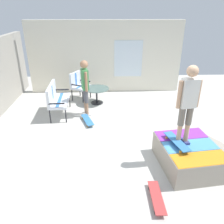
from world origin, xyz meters
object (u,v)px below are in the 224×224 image
object	(u,v)px
skateboard_by_bench	(87,120)
patio_table	(97,93)
person_skater	(188,100)
skateboard_spare	(157,197)
skate_ramp	(190,155)
person_watching	(85,84)
patio_chair_near_house	(78,83)
patio_bench	(56,97)
skateboard_on_ramp	(177,141)

from	to	relation	value
skateboard_by_bench	patio_table	bearing A→B (deg)	-9.60
person_skater	skateboard_spare	xyz separation A→B (m)	(-1.08, 0.74, -1.44)
skate_ramp	person_watching	world-z (taller)	person_watching
patio_chair_near_house	patio_table	world-z (taller)	patio_chair_near_house
patio_table	person_skater	world-z (taller)	person_skater
patio_chair_near_house	person_watching	bearing A→B (deg)	-165.06
skate_ramp	patio_bench	distance (m)	4.35
patio_bench	skateboard_spare	xyz separation A→B (m)	(-3.69, -2.46, -0.53)
patio_chair_near_house	skateboard_by_bench	size ratio (longest dim) A/B	1.24
patio_table	skateboard_by_bench	bearing A→B (deg)	170.40
person_skater	skateboard_by_bench	world-z (taller)	person_skater
skateboard_spare	patio_chair_near_house	bearing A→B (deg)	20.43
patio_chair_near_house	patio_bench	bearing A→B (deg)	157.57
patio_table	patio_chair_near_house	bearing A→B (deg)	56.20
patio_bench	skateboard_spare	bearing A→B (deg)	-146.35
patio_table	person_watching	distance (m)	1.22
skateboard_by_bench	skateboard_spare	xyz separation A→B (m)	(-3.09, -1.44, 0.00)
patio_bench	person_watching	xyz separation A→B (m)	(-0.07, -0.95, 0.44)
skateboard_by_bench	skateboard_spare	world-z (taller)	same
person_skater	skateboard_by_bench	size ratio (longest dim) A/B	2.07
skate_ramp	skateboard_spare	size ratio (longest dim) A/B	2.52
person_watching	skateboard_spare	world-z (taller)	person_watching
patio_table	person_skater	distance (m)	4.17
person_watching	skateboard_by_bench	xyz separation A→B (m)	(-0.52, -0.06, -0.97)
skate_ramp	patio_chair_near_house	size ratio (longest dim) A/B	1.98
patio_chair_near_house	skateboard_spare	xyz separation A→B (m)	(-5.06, -1.89, -0.53)
person_skater	patio_chair_near_house	bearing A→B (deg)	33.39
person_watching	skateboard_by_bench	size ratio (longest dim) A/B	2.17
patio_table	skateboard_spare	size ratio (longest dim) A/B	1.12
skate_ramp	person_watching	size ratio (longest dim) A/B	1.13
skateboard_on_ramp	skate_ramp	bearing A→B (deg)	-94.01
skate_ramp	skateboard_spare	bearing A→B (deg)	136.38
skateboard_by_bench	skateboard_on_ramp	distance (m)	2.98
patio_table	person_skater	size ratio (longest dim) A/B	0.53
patio_bench	patio_chair_near_house	distance (m)	1.49
skateboard_spare	skateboard_on_ramp	world-z (taller)	skateboard_on_ramp
patio_chair_near_house	person_watching	world-z (taller)	person_watching
patio_bench	skateboard_on_ramp	distance (m)	4.07
patio_chair_near_house	skateboard_spare	world-z (taller)	patio_chair_near_house
person_skater	person_watching	bearing A→B (deg)	41.45
skateboard_spare	skateboard_on_ramp	distance (m)	1.28
patio_bench	skateboard_spare	world-z (taller)	patio_bench
patio_table	skateboard_on_ramp	bearing A→B (deg)	-153.47
patio_chair_near_house	patio_table	bearing A→B (deg)	-123.80
skateboard_spare	person_watching	bearing A→B (deg)	22.54
patio_bench	skate_ramp	bearing A→B (deg)	-128.67
patio_chair_near_house	person_watching	distance (m)	1.56
skate_ramp	person_watching	bearing A→B (deg)	42.68
patio_bench	patio_chair_near_house	bearing A→B (deg)	-22.43
person_watching	skateboard_on_ramp	distance (m)	3.39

